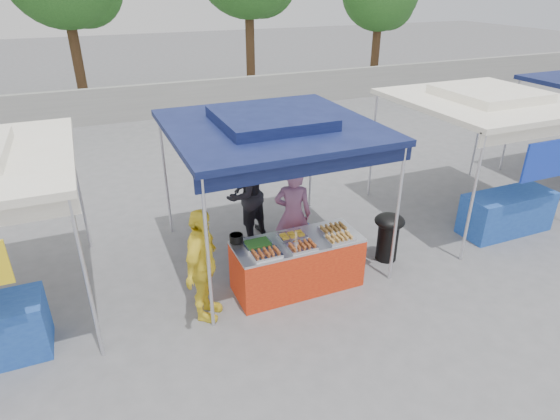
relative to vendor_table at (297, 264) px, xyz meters
name	(u,v)px	position (x,y,z in m)	size (l,w,h in m)	color
ground_plane	(294,283)	(0.00, 0.10, -0.43)	(80.00, 80.00, 0.00)	slate
back_wall	(165,100)	(0.00, 11.10, 0.17)	(40.00, 0.25, 1.20)	gray
main_canopy	(271,126)	(0.00, 1.07, 1.94)	(3.20, 3.20, 2.57)	silver
neighbor_stall_right	(496,144)	(4.50, 0.67, 1.18)	(3.20, 3.20, 2.57)	silver
vendor_table	(297,264)	(0.00, 0.00, 0.00)	(2.00, 0.80, 0.85)	red
food_tray_fl	(266,254)	(-0.60, -0.22, 0.46)	(0.42, 0.30, 0.07)	white
food_tray_fm	(302,246)	(-0.05, -0.24, 0.46)	(0.42, 0.30, 0.07)	white
food_tray_fr	(340,238)	(0.60, -0.24, 0.46)	(0.42, 0.30, 0.07)	white
food_tray_bl	(258,244)	(-0.63, 0.07, 0.46)	(0.42, 0.30, 0.07)	white
food_tray_bm	(292,236)	(-0.05, 0.11, 0.46)	(0.42, 0.30, 0.07)	white
food_tray_br	(333,229)	(0.65, 0.06, 0.46)	(0.42, 0.30, 0.07)	white
cooking_pot	(236,238)	(-0.88, 0.32, 0.49)	(0.21, 0.21, 0.12)	black
skewer_cup	(296,246)	(-0.14, -0.22, 0.48)	(0.08, 0.08, 0.10)	silver
wok_burner	(388,233)	(1.79, 0.14, 0.09)	(0.52, 0.52, 0.87)	black
crate_left	(253,267)	(-0.53, 0.61, -0.29)	(0.44, 0.31, 0.26)	#1637B9
crate_right	(299,252)	(0.38, 0.72, -0.28)	(0.50, 0.35, 0.30)	#1637B9
crate_stacked	(300,237)	(0.38, 0.72, 0.02)	(0.49, 0.34, 0.29)	#1637B9
vendor_woman	(293,215)	(0.28, 0.80, 0.44)	(0.63, 0.41, 1.73)	#9C638D
helper_man	(245,194)	(-0.23, 1.81, 0.49)	(0.89, 0.69, 1.83)	#222227
customer_person	(202,266)	(-1.53, -0.15, 0.44)	(1.01, 0.42, 1.73)	yellow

